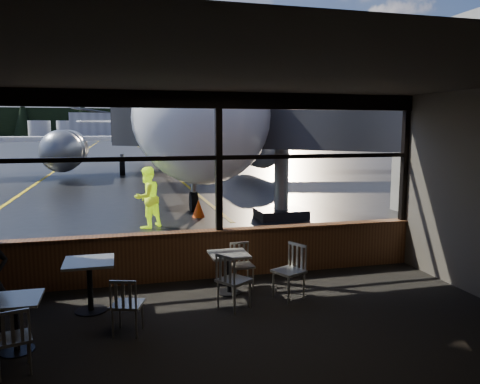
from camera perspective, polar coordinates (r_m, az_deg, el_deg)
name	(u,v)px	position (r m, az deg, el deg)	size (l,w,h in m)	color
ground_plane	(124,140)	(128.57, -13.92, 6.19)	(520.00, 520.00, 0.00)	black
carpet_floor	(268,345)	(6.46, 3.38, -18.18)	(8.00, 6.00, 0.01)	black
ceiling	(270,73)	(5.86, 3.66, 14.26)	(8.00, 6.00, 0.04)	#38332D
wall_back	(413,297)	(3.29, 20.36, -11.90)	(8.00, 0.04, 3.50)	#4A433B
window_sill	(219,254)	(9.03, -2.54, -7.58)	(8.00, 0.28, 0.90)	#542F19
window_header	(218,100)	(8.73, -2.65, 11.10)	(8.00, 0.18, 0.30)	black
mullion_centre	(219,163)	(8.74, -2.61, 3.55)	(0.12, 0.12, 2.60)	black
mullion_right	(405,160)	(10.31, 19.44, 3.75)	(0.12, 0.12, 2.60)	black
window_transom	(219,158)	(8.73, -2.61, 4.21)	(8.00, 0.10, 0.08)	black
airliner	(162,77)	(29.10, -9.52, 13.63)	(32.16, 38.59, 11.79)	white
jet_bridge	(293,141)	(15.04, 6.51, 6.18)	(9.18, 11.22, 4.90)	#272729
cafe_table_near	(229,273)	(8.19, -1.35, -9.88)	(0.65, 0.65, 0.71)	gray
cafe_table_mid	(90,286)	(7.74, -17.82, -10.89)	(0.75, 0.75, 0.82)	gray
cafe_table_left	(16,325)	(6.79, -25.68, -14.44)	(0.65, 0.65, 0.71)	#99958C
chair_near_e	(289,272)	(7.95, 5.96, -9.66)	(0.51, 0.51, 0.93)	#B6B1A5
chair_near_w	(234,281)	(7.48, -0.74, -10.78)	(0.50, 0.50, 0.92)	#BBB6A8
chair_near_n	(242,266)	(8.43, 0.24, -9.01)	(0.44, 0.44, 0.81)	#BAB5A8
chair_mid_s	(127,305)	(6.81, -13.55, -13.25)	(0.46, 0.46, 0.84)	#B4AFA3
chair_left_s	(13,339)	(6.25, -25.95, -15.83)	(0.45, 0.45, 0.83)	beige
ground_crew	(147,197)	(13.67, -11.26, -0.66)	(0.86, 0.67, 1.76)	#BFF219
cone_nose	(198,208)	(15.17, -5.08, -2.00)	(0.41, 0.41, 0.57)	#DE5F07
hangar_mid	(121,124)	(193.55, -14.26, 8.08)	(38.00, 15.00, 10.00)	silver
hangar_right	(270,121)	(196.53, 3.73, 8.58)	(50.00, 20.00, 12.00)	silver
fuel_tank_a	(39,129)	(192.60, -23.25, 7.11)	(8.00, 8.00, 6.00)	silver
fuel_tank_b	(68,129)	(191.39, -20.27, 7.26)	(8.00, 8.00, 6.00)	silver
fuel_tank_c	(95,129)	(190.70, -17.26, 7.38)	(8.00, 8.00, 6.00)	silver
treeline	(121,122)	(218.56, -14.33, 8.27)	(360.00, 3.00, 12.00)	black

